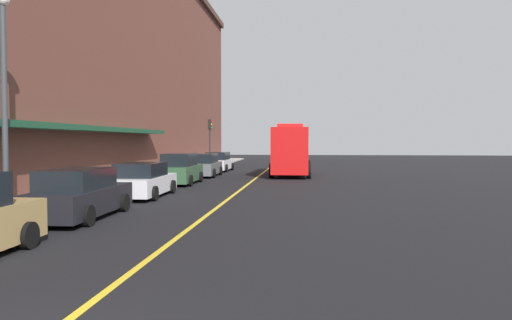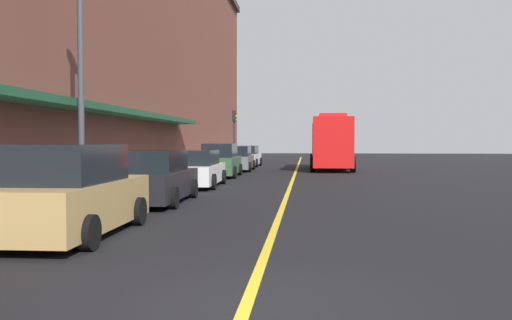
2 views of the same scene
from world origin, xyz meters
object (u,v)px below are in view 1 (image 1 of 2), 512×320
(parked_car_4, at_px, (204,166))
(parking_meter_1, at_px, (192,160))
(parking_meter_0, at_px, (90,177))
(street_lamp_left, at_px, (4,80))
(parked_car_1, at_px, (79,195))
(parked_car_5, at_px, (218,162))
(parked_car_2, at_px, (142,181))
(traffic_light_near, at_px, (210,134))
(parked_car_3, at_px, (180,170))
(fire_truck, at_px, (291,152))

(parked_car_4, relative_size, parking_meter_1, 3.69)
(parking_meter_0, height_order, parking_meter_1, same)
(parking_meter_0, height_order, street_lamp_left, street_lamp_left)
(parked_car_1, height_order, parked_car_5, parked_car_1)
(parked_car_2, xyz_separation_m, parked_car_5, (0.09, 18.44, 0.02))
(parked_car_4, bearing_deg, parked_car_2, 178.32)
(parked_car_4, distance_m, traffic_light_near, 9.83)
(parking_meter_1, bearing_deg, street_lamp_left, -91.56)
(parking_meter_1, bearing_deg, parked_car_2, -84.77)
(parked_car_3, xyz_separation_m, parking_meter_1, (-1.41, 8.71, 0.22))
(parked_car_3, distance_m, parking_meter_0, 8.81)
(parked_car_3, xyz_separation_m, traffic_light_near, (-1.35, 15.54, 2.32))
(parking_meter_1, xyz_separation_m, traffic_light_near, (0.06, 6.83, 2.10))
(parking_meter_0, bearing_deg, parking_meter_1, 90.00)
(traffic_light_near, bearing_deg, parked_car_3, -85.04)
(parked_car_3, relative_size, parking_meter_0, 3.43)
(parked_car_2, height_order, parked_car_3, parked_car_3)
(parked_car_2, xyz_separation_m, parked_car_3, (0.02, 6.42, 0.10))
(parking_meter_0, distance_m, traffic_light_near, 24.32)
(fire_truck, bearing_deg, traffic_light_near, -135.42)
(parked_car_4, xyz_separation_m, parking_meter_1, (-1.49, 2.60, 0.30))
(parked_car_5, bearing_deg, parking_meter_1, 157.30)
(parked_car_2, bearing_deg, street_lamp_left, 162.63)
(parked_car_2, bearing_deg, parked_car_1, 178.57)
(parked_car_2, height_order, parking_meter_1, parked_car_2)
(parking_meter_1, bearing_deg, parked_car_4, -60.12)
(parked_car_3, bearing_deg, parking_meter_0, 169.91)
(parked_car_4, bearing_deg, street_lamp_left, 172.65)
(fire_truck, height_order, parking_meter_0, fire_truck)
(parked_car_2, relative_size, street_lamp_left, 0.70)
(parked_car_3, xyz_separation_m, parked_car_4, (0.08, 6.11, -0.07))
(parking_meter_0, distance_m, parking_meter_1, 17.40)
(street_lamp_left, height_order, traffic_light_near, street_lamp_left)
(parked_car_3, height_order, parking_meter_0, parked_car_3)
(parked_car_5, height_order, parking_meter_0, parked_car_5)
(parked_car_5, bearing_deg, parking_meter_0, 177.26)
(parked_car_3, xyz_separation_m, parked_car_5, (0.07, 12.02, -0.08))
(parked_car_4, xyz_separation_m, parking_meter_0, (-1.49, -14.80, 0.30))
(street_lamp_left, relative_size, traffic_light_near, 1.61)
(parked_car_3, bearing_deg, parked_car_2, 178.91)
(parked_car_5, bearing_deg, parked_car_2, -178.95)
(parked_car_1, relative_size, street_lamp_left, 0.71)
(parked_car_5, height_order, fire_truck, fire_truck)
(parking_meter_1, distance_m, traffic_light_near, 7.14)
(parked_car_1, distance_m, fire_truck, 21.20)
(parked_car_3, bearing_deg, street_lamp_left, 170.52)
(parked_car_2, bearing_deg, parked_car_5, -1.52)
(parked_car_2, height_order, fire_truck, fire_truck)
(parked_car_1, height_order, parked_car_3, parked_car_3)
(parked_car_2, height_order, parking_meter_0, parked_car_2)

